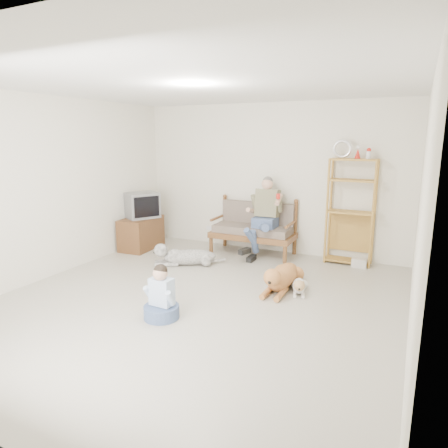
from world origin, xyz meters
The scene contains 16 objects.
floor centered at (0.00, 0.00, 0.00)m, with size 5.50×5.50×0.00m, color beige.
ceiling centered at (0.00, 0.00, 2.70)m, with size 5.50×5.50×0.00m, color white.
wall_back centered at (0.00, 2.75, 1.35)m, with size 5.00×5.00×0.00m, color silver.
wall_left centered at (-2.50, 0.00, 1.35)m, with size 5.50×5.50×0.00m, color silver.
wall_right centered at (2.50, 0.00, 1.35)m, with size 5.50×5.50×0.00m, color silver.
loveseat centered at (-0.16, 2.43, 0.49)m, with size 1.51×0.72×0.95m.
man centered at (0.07, 2.20, 0.65)m, with size 0.54×0.77×1.25m.
etagere centered at (1.50, 2.55, 0.90)m, with size 0.78×0.34×2.06m.
book_stack centered at (1.71, 2.40, 0.07)m, with size 0.23×0.17×0.15m, color silver.
tv_stand centered at (-2.23, 1.79, 0.30)m, with size 0.56×0.93×0.60m.
crt_tv centered at (-2.19, 1.81, 0.84)m, with size 0.69×0.73×0.48m.
wall_outlet centered at (-1.25, 2.73, 0.30)m, with size 0.12×0.02×0.08m, color silver.
golden_retriever centered at (0.85, 0.93, 0.17)m, with size 0.34×1.36×0.41m.
shaggy_dog centered at (-0.95, 1.25, 0.15)m, with size 1.08×0.77×0.37m.
terrier centered at (1.12, 0.88, 0.10)m, with size 0.28×0.61×0.23m.
child centered at (-0.13, -0.58, 0.24)m, with size 0.42×0.42×0.66m.
Camera 1 is at (2.44, -4.21, 2.08)m, focal length 32.00 mm.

